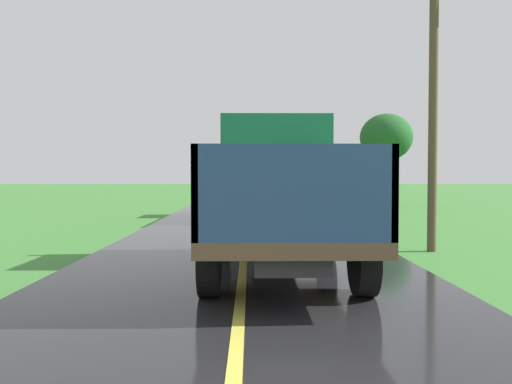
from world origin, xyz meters
TOP-DOWN VIEW (x-y plane):
  - banana_truck_near at (0.62, 12.37)m, footprint 2.38×5.82m
  - banana_truck_far at (0.48, 23.70)m, footprint 2.38×5.81m
  - utility_pole_roadside at (4.24, 14.56)m, footprint 2.03×0.20m
  - roadside_tree_near_left at (7.88, 32.38)m, footprint 2.97×2.97m

SIDE VIEW (x-z plane):
  - banana_truck_near at x=0.62m, z-range 0.06..2.86m
  - banana_truck_far at x=0.48m, z-range 0.07..2.87m
  - utility_pole_roadside at x=4.24m, z-range 0.28..6.46m
  - roadside_tree_near_left at x=7.88m, z-range 1.25..6.48m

